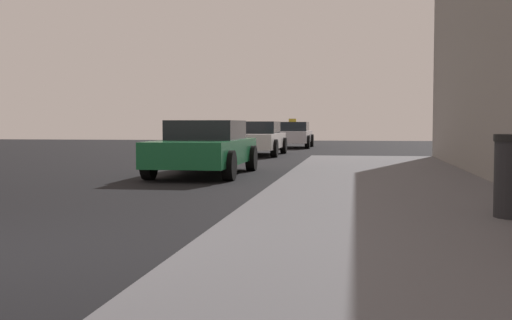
# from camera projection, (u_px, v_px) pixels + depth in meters

# --- Properties ---
(sidewalk) EXTENTS (4.00, 32.00, 0.15)m
(sidewalk) POSITION_uv_depth(u_px,v_px,m) (426.00, 265.00, 5.17)
(sidewalk) COLOR #5B5B60
(sidewalk) RESTS_ON ground_plane
(car_green) EXTENTS (1.97, 4.54, 1.27)m
(car_green) POSITION_uv_depth(u_px,v_px,m) (205.00, 147.00, 15.12)
(car_green) COLOR #196638
(car_green) RESTS_ON ground_plane
(car_white) EXTENTS (1.97, 4.58, 1.27)m
(car_white) POSITION_uv_depth(u_px,v_px,m) (256.00, 138.00, 24.40)
(car_white) COLOR white
(car_white) RESTS_ON ground_plane
(car_silver) EXTENTS (1.95, 4.20, 1.43)m
(car_silver) POSITION_uv_depth(u_px,v_px,m) (292.00, 135.00, 32.01)
(car_silver) COLOR #B7B7BF
(car_silver) RESTS_ON ground_plane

